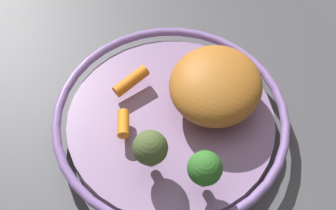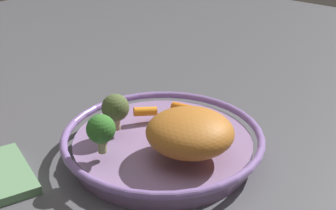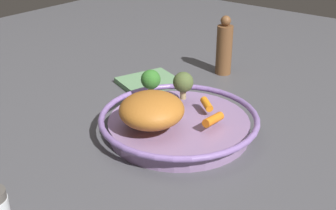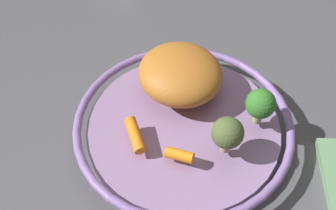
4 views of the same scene
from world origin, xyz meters
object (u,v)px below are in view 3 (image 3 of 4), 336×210
at_px(roast_chicken_piece, 152,110).
at_px(broccoli_floret_large, 151,80).
at_px(dish_towel, 148,82).
at_px(baby_carrot_near_rim, 213,120).
at_px(baby_carrot_back, 207,104).
at_px(pepper_mill, 224,48).
at_px(serving_bowl, 179,123).
at_px(broccoli_floret_small, 183,83).

height_order(roast_chicken_piece, broccoli_floret_large, same).
bearing_deg(dish_towel, baby_carrot_near_rim, -116.54).
height_order(baby_carrot_back, pepper_mill, pepper_mill).
bearing_deg(baby_carrot_back, serving_bowl, 155.96).
bearing_deg(roast_chicken_piece, pepper_mill, 12.47).
bearing_deg(dish_towel, serving_bowl, -125.71).
bearing_deg(baby_carrot_near_rim, broccoli_floret_small, 64.00).
distance_m(serving_bowl, baby_carrot_near_rim, 0.08).
distance_m(serving_bowl, pepper_mill, 0.37).
bearing_deg(broccoli_floret_small, baby_carrot_near_rim, -116.00).
height_order(serving_bowl, baby_carrot_near_rim, baby_carrot_near_rim).
xyz_separation_m(roast_chicken_piece, broccoli_floret_large, (0.10, 0.09, 0.01)).
distance_m(broccoli_floret_large, pepper_mill, 0.32).
distance_m(broccoli_floret_small, broccoli_floret_large, 0.07).
distance_m(roast_chicken_piece, broccoli_floret_small, 0.13).
height_order(baby_carrot_near_rim, broccoli_floret_small, broccoli_floret_small).
xyz_separation_m(baby_carrot_back, broccoli_floret_small, (0.01, 0.07, 0.03)).
xyz_separation_m(serving_bowl, dish_towel, (0.16, 0.22, -0.02)).
height_order(roast_chicken_piece, baby_carrot_back, roast_chicken_piece).
distance_m(serving_bowl, broccoli_floret_large, 0.12).
bearing_deg(pepper_mill, baby_carrot_back, -154.72).
bearing_deg(baby_carrot_near_rim, broccoli_floret_large, 82.66).
bearing_deg(baby_carrot_back, pepper_mill, 25.28).
bearing_deg(broccoli_floret_small, pepper_mill, 13.81).
bearing_deg(broccoli_floret_small, broccoli_floret_large, 117.28).
relative_size(baby_carrot_back, dish_towel, 0.28).
xyz_separation_m(serving_bowl, baby_carrot_near_rim, (0.01, -0.08, 0.03)).
xyz_separation_m(baby_carrot_near_rim, dish_towel, (0.15, 0.30, -0.05)).
xyz_separation_m(broccoli_floret_large, dish_towel, (0.13, 0.12, -0.08)).
distance_m(baby_carrot_back, pepper_mill, 0.32).
bearing_deg(serving_bowl, roast_chicken_piece, 165.89).
bearing_deg(baby_carrot_back, roast_chicken_piece, 160.97).
bearing_deg(baby_carrot_near_rim, pepper_mill, 28.71).
height_order(roast_chicken_piece, baby_carrot_near_rim, roast_chicken_piece).
relative_size(baby_carrot_near_rim, pepper_mill, 0.34).
bearing_deg(serving_bowl, baby_carrot_near_rim, -82.65).
height_order(broccoli_floret_small, broccoli_floret_large, same).
bearing_deg(roast_chicken_piece, serving_bowl, -14.11).
bearing_deg(baby_carrot_near_rim, serving_bowl, 97.35).
bearing_deg(broccoli_floret_small, baby_carrot_back, -94.62).
height_order(serving_bowl, baby_carrot_back, baby_carrot_back).
xyz_separation_m(baby_carrot_near_rim, pepper_mill, (0.34, 0.19, 0.02)).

